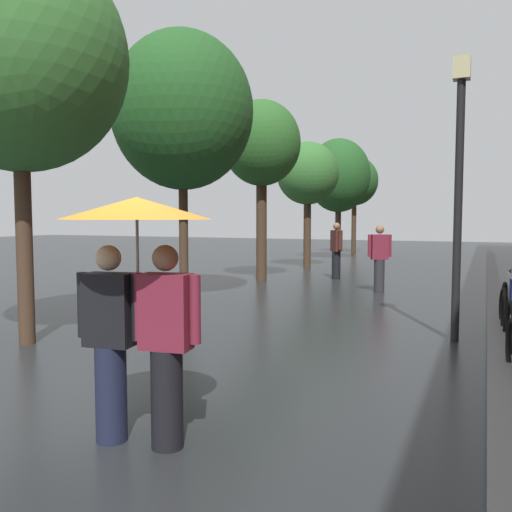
# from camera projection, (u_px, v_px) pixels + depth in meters

# --- Properties ---
(ground_plane) EXTENTS (80.00, 80.00, 0.00)m
(ground_plane) POSITION_uv_depth(u_px,v_px,m) (126.00, 421.00, 4.90)
(ground_plane) COLOR #26282B
(kerb_strip) EXTENTS (0.30, 36.00, 0.12)m
(kerb_strip) POSITION_uv_depth(u_px,v_px,m) (494.00, 293.00, 12.78)
(kerb_strip) COLOR slate
(kerb_strip) RESTS_ON ground
(street_tree_0) EXTENTS (3.09, 3.09, 5.80)m
(street_tree_0) POSITION_uv_depth(u_px,v_px,m) (18.00, 57.00, 7.60)
(street_tree_0) COLOR #473323
(street_tree_0) RESTS_ON ground
(street_tree_1) EXTENTS (3.11, 3.11, 5.92)m
(street_tree_1) POSITION_uv_depth(u_px,v_px,m) (182.00, 111.00, 11.67)
(street_tree_1) COLOR #473323
(street_tree_1) RESTS_ON ground
(street_tree_2) EXTENTS (2.27, 2.27, 5.25)m
(street_tree_2) POSITION_uv_depth(u_px,v_px,m) (262.00, 145.00, 15.41)
(street_tree_2) COLOR #473323
(street_tree_2) RESTS_ON ground
(street_tree_3) EXTENTS (2.26, 2.26, 4.62)m
(street_tree_3) POSITION_uv_depth(u_px,v_px,m) (308.00, 174.00, 19.42)
(street_tree_3) COLOR #473323
(street_tree_3) RESTS_ON ground
(street_tree_4) EXTENTS (2.78, 2.78, 5.33)m
(street_tree_4) POSITION_uv_depth(u_px,v_px,m) (339.00, 176.00, 23.48)
(street_tree_4) COLOR #473323
(street_tree_4) RESTS_ON ground
(street_tree_5) EXTENTS (2.41, 2.41, 5.01)m
(street_tree_5) POSITION_uv_depth(u_px,v_px,m) (354.00, 181.00, 27.38)
(street_tree_5) COLOR #473323
(street_tree_5) RESTS_ON ground
(couple_under_umbrella) EXTENTS (1.22, 1.22, 2.03)m
(couple_under_umbrella) POSITION_uv_depth(u_px,v_px,m) (137.00, 274.00, 4.31)
(couple_under_umbrella) COLOR #1E233D
(couple_under_umbrella) RESTS_ON ground
(street_lamp_post) EXTENTS (0.24, 0.24, 4.20)m
(street_lamp_post) POSITION_uv_depth(u_px,v_px,m) (459.00, 177.00, 7.87)
(street_lamp_post) COLOR black
(street_lamp_post) RESTS_ON ground
(pedestrian_walking_midground) EXTENTS (0.55, 0.36, 1.67)m
(pedestrian_walking_midground) POSITION_uv_depth(u_px,v_px,m) (379.00, 258.00, 13.24)
(pedestrian_walking_midground) COLOR #2D2D33
(pedestrian_walking_midground) RESTS_ON ground
(pedestrian_walking_far) EXTENTS (0.42, 0.48, 1.71)m
(pedestrian_walking_far) POSITION_uv_depth(u_px,v_px,m) (336.00, 250.00, 16.10)
(pedestrian_walking_far) COLOR black
(pedestrian_walking_far) RESTS_ON ground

